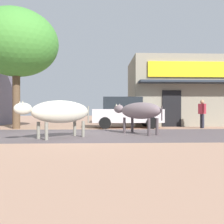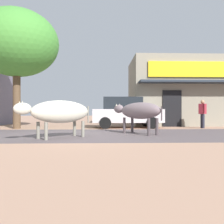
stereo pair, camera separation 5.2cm
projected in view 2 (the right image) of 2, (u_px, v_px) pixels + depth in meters
The scene contains 8 objects.
ground at pixel (69, 135), 9.47m from camera, with size 80.00×80.00×0.00m, color tan.
asphalt_road at pixel (69, 134), 9.47m from camera, with size 72.00×5.21×0.00m, color #5C5053.
storefront_right_club at pixel (184, 93), 16.40m from camera, with size 6.92×5.15×4.25m.
roadside_tree at pixel (17, 44), 12.61m from camera, with size 4.25×4.25×6.08m.
parked_hatchback_car at pixel (126, 112), 13.36m from camera, with size 3.70×1.93×1.64m.
cow_near_brown at pixel (60, 112), 8.26m from camera, with size 2.35×2.22×1.26m.
cow_far_dark at pixel (139, 111), 9.69m from camera, with size 1.90×2.38×1.24m.
pedestrian_by_shop at pixel (203, 112), 13.00m from camera, with size 0.47×0.61×1.49m.
Camera 2 is at (1.29, -9.52, 0.90)m, focal length 39.60 mm.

